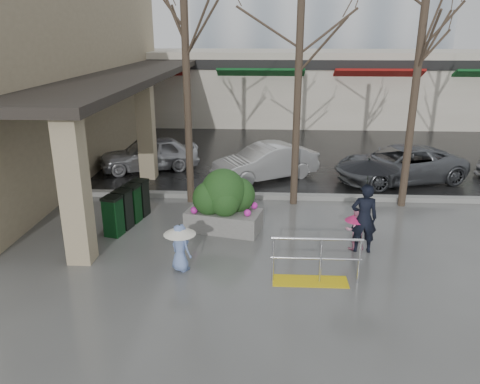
# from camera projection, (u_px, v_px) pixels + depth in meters

# --- Properties ---
(ground) EXTENTS (120.00, 120.00, 0.00)m
(ground) POSITION_uv_depth(u_px,v_px,m) (251.00, 255.00, 11.17)
(ground) COLOR #51514F
(ground) RESTS_ON ground
(street_asphalt) EXTENTS (120.00, 36.00, 0.01)m
(street_asphalt) POSITION_uv_depth(u_px,v_px,m) (261.00, 109.00, 31.94)
(street_asphalt) COLOR black
(street_asphalt) RESTS_ON ground
(curb) EXTENTS (120.00, 0.30, 0.15)m
(curb) POSITION_uv_depth(u_px,v_px,m) (255.00, 196.00, 14.92)
(curb) COLOR gray
(curb) RESTS_ON ground
(near_building) EXTENTS (6.00, 18.00, 8.00)m
(near_building) POSITION_uv_depth(u_px,v_px,m) (24.00, 60.00, 17.88)
(near_building) COLOR tan
(near_building) RESTS_ON ground
(canopy_slab) EXTENTS (2.80, 18.00, 0.25)m
(canopy_slab) POSITION_uv_depth(u_px,v_px,m) (133.00, 71.00, 17.79)
(canopy_slab) COLOR #2D2823
(canopy_slab) RESTS_ON pillar_front
(pillar_front) EXTENTS (0.55, 0.55, 3.50)m
(pillar_front) POSITION_uv_depth(u_px,v_px,m) (75.00, 189.00, 10.33)
(pillar_front) COLOR tan
(pillar_front) RESTS_ON ground
(pillar_back) EXTENTS (0.55, 0.55, 3.50)m
(pillar_back) POSITION_uv_depth(u_px,v_px,m) (146.00, 130.00, 16.47)
(pillar_back) COLOR tan
(pillar_back) RESTS_ON ground
(storefront_row) EXTENTS (34.00, 6.74, 4.00)m
(storefront_row) POSITION_uv_depth(u_px,v_px,m) (295.00, 86.00, 27.37)
(storefront_row) COLOR beige
(storefront_row) RESTS_ON ground
(handrail) EXTENTS (1.90, 0.50, 1.03)m
(handrail) POSITION_uv_depth(u_px,v_px,m) (314.00, 266.00, 9.85)
(handrail) COLOR yellow
(handrail) RESTS_ON ground
(tree_west) EXTENTS (3.20, 3.20, 6.80)m
(tree_west) POSITION_uv_depth(u_px,v_px,m) (185.00, 30.00, 13.02)
(tree_west) COLOR #382B21
(tree_west) RESTS_ON ground
(tree_midwest) EXTENTS (3.20, 3.20, 7.00)m
(tree_midwest) POSITION_uv_depth(u_px,v_px,m) (300.00, 24.00, 12.80)
(tree_midwest) COLOR #382B21
(tree_midwest) RESTS_ON ground
(tree_mideast) EXTENTS (3.20, 3.20, 6.50)m
(tree_mideast) POSITION_uv_depth(u_px,v_px,m) (421.00, 39.00, 12.75)
(tree_mideast) COLOR #382B21
(tree_mideast) RESTS_ON ground
(woman) EXTENTS (1.36, 1.36, 2.34)m
(woman) POSITION_uv_depth(u_px,v_px,m) (366.00, 195.00, 10.89)
(woman) COLOR black
(woman) RESTS_ON ground
(child_pink) EXTENTS (0.57, 0.53, 1.02)m
(child_pink) POSITION_uv_depth(u_px,v_px,m) (355.00, 227.00, 11.30)
(child_pink) COLOR pink
(child_pink) RESTS_ON ground
(child_blue) EXTENTS (0.72, 0.72, 1.10)m
(child_blue) POSITION_uv_depth(u_px,v_px,m) (180.00, 242.00, 10.25)
(child_blue) COLOR #7591D0
(child_blue) RESTS_ON ground
(planter) EXTENTS (2.11, 1.39, 1.69)m
(planter) POSITION_uv_depth(u_px,v_px,m) (224.00, 201.00, 12.33)
(planter) COLOR gray
(planter) RESTS_ON ground
(news_boxes) EXTENTS (0.85, 1.95, 1.06)m
(news_boxes) POSITION_uv_depth(u_px,v_px,m) (127.00, 206.00, 12.75)
(news_boxes) COLOR #0C3816
(news_boxes) RESTS_ON ground
(car_a) EXTENTS (3.98, 2.62, 1.26)m
(car_a) POSITION_uv_depth(u_px,v_px,m) (150.00, 154.00, 17.81)
(car_a) COLOR #B8B8BD
(car_a) RESTS_ON ground
(car_b) EXTENTS (3.96, 3.11, 1.26)m
(car_b) POSITION_uv_depth(u_px,v_px,m) (265.00, 162.00, 16.69)
(car_b) COLOR silver
(car_b) RESTS_ON ground
(car_c) EXTENTS (4.95, 3.33, 1.26)m
(car_c) POSITION_uv_depth(u_px,v_px,m) (399.00, 164.00, 16.42)
(car_c) COLOR slate
(car_c) RESTS_ON ground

